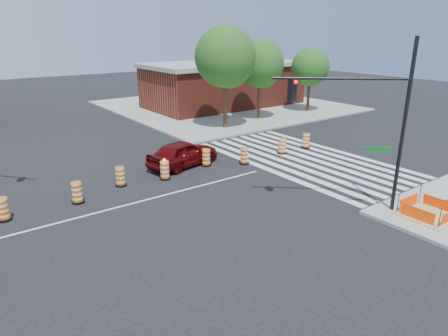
# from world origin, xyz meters

# --- Properties ---
(ground) EXTENTS (120.00, 120.00, 0.00)m
(ground) POSITION_xyz_m (0.00, 0.00, 0.00)
(ground) COLOR black
(ground) RESTS_ON ground
(sidewalk_ne) EXTENTS (22.00, 22.00, 0.15)m
(sidewalk_ne) POSITION_xyz_m (18.00, 18.00, 0.07)
(sidewalk_ne) COLOR gray
(sidewalk_ne) RESTS_ON ground
(crosswalk_east) EXTENTS (6.75, 13.50, 0.01)m
(crosswalk_east) POSITION_xyz_m (10.95, 0.00, 0.01)
(crosswalk_east) COLOR silver
(crosswalk_east) RESTS_ON ground
(lane_centerline) EXTENTS (14.00, 0.12, 0.01)m
(lane_centerline) POSITION_xyz_m (0.00, 0.00, 0.01)
(lane_centerline) COLOR silver
(lane_centerline) RESTS_ON ground
(excavation_pit) EXTENTS (2.20, 2.20, 0.90)m
(excavation_pit) POSITION_xyz_m (9.00, -9.00, 0.22)
(excavation_pit) COLOR tan
(excavation_pit) RESTS_ON ground
(brick_storefront) EXTENTS (16.50, 8.50, 4.60)m
(brick_storefront) POSITION_xyz_m (18.00, 18.00, 2.32)
(brick_storefront) COLOR maroon
(brick_storefront) RESTS_ON ground
(red_coupe) EXTENTS (4.90, 2.80, 1.57)m
(red_coupe) POSITION_xyz_m (4.15, 3.35, 0.78)
(red_coupe) COLOR #550707
(red_coupe) RESTS_ON ground
(signal_pole_se) EXTENTS (4.31, 3.70, 7.35)m
(signal_pole_se) POSITION_xyz_m (7.13, -6.74, 4.52)
(signal_pole_se) COLOR black
(signal_pole_se) RESTS_ON ground
(tree_north_c) EXTENTS (4.78, 4.78, 8.13)m
(tree_north_c) POSITION_xyz_m (11.91, 9.59, 5.46)
(tree_north_c) COLOR #382314
(tree_north_c) RESTS_ON ground
(tree_north_d) EXTENTS (4.14, 4.14, 7.04)m
(tree_north_d) POSITION_xyz_m (16.42, 10.57, 4.72)
(tree_north_d) COLOR #382314
(tree_north_d) RESTS_ON ground
(tree_north_e) EXTENTS (3.64, 3.64, 6.19)m
(tree_north_e) POSITION_xyz_m (22.75, 10.46, 4.16)
(tree_north_e) COLOR #382314
(tree_north_e) RESTS_ON ground
(median_drum_2) EXTENTS (0.60, 0.60, 1.02)m
(median_drum_2) POSITION_xyz_m (-5.75, 1.62, 0.48)
(median_drum_2) COLOR black
(median_drum_2) RESTS_ON ground
(median_drum_3) EXTENTS (0.60, 0.60, 1.02)m
(median_drum_3) POSITION_xyz_m (-2.64, 1.61, 0.48)
(median_drum_3) COLOR black
(median_drum_3) RESTS_ON ground
(median_drum_4) EXTENTS (0.60, 0.60, 1.02)m
(median_drum_4) POSITION_xyz_m (-0.15, 2.49, 0.48)
(median_drum_4) COLOR black
(median_drum_4) RESTS_ON ground
(median_drum_5) EXTENTS (0.60, 0.60, 1.18)m
(median_drum_5) POSITION_xyz_m (2.17, 1.98, 0.49)
(median_drum_5) COLOR black
(median_drum_5) RESTS_ON ground
(median_drum_6) EXTENTS (0.60, 0.60, 1.02)m
(median_drum_6) POSITION_xyz_m (5.28, 2.57, 0.48)
(median_drum_6) COLOR black
(median_drum_6) RESTS_ON ground
(median_drum_7) EXTENTS (0.60, 0.60, 1.02)m
(median_drum_7) POSITION_xyz_m (7.34, 1.48, 0.48)
(median_drum_7) COLOR black
(median_drum_7) RESTS_ON ground
(median_drum_8) EXTENTS (0.60, 0.60, 1.02)m
(median_drum_8) POSITION_xyz_m (10.67, 1.68, 0.48)
(median_drum_8) COLOR black
(median_drum_8) RESTS_ON ground
(median_drum_9) EXTENTS (0.60, 0.60, 1.02)m
(median_drum_9) POSITION_xyz_m (12.95, 1.66, 0.48)
(median_drum_9) COLOR black
(median_drum_9) RESTS_ON ground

